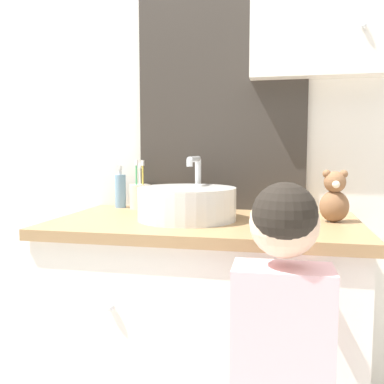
% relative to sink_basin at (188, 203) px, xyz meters
% --- Properties ---
extents(wall_back, '(3.20, 0.18, 2.50)m').
position_rel_sink_basin_xyz_m(wall_back, '(0.08, 0.33, 0.42)').
color(wall_back, silver).
rests_on(wall_back, ground_plane).
extents(vanity_counter, '(1.04, 0.60, 0.80)m').
position_rel_sink_basin_xyz_m(vanity_counter, '(0.06, 0.01, -0.46)').
color(vanity_counter, silver).
rests_on(vanity_counter, ground_plane).
extents(sink_basin, '(0.34, 0.39, 0.22)m').
position_rel_sink_basin_xyz_m(sink_basin, '(0.00, 0.00, 0.00)').
color(sink_basin, silver).
rests_on(sink_basin, vanity_counter).
extents(toothbrush_holder, '(0.09, 0.09, 0.20)m').
position_rel_sink_basin_xyz_m(toothbrush_holder, '(-0.25, 0.23, -0.01)').
color(toothbrush_holder, beige).
rests_on(toothbrush_holder, vanity_counter).
extents(soap_dispenser, '(0.05, 0.05, 0.18)m').
position_rel_sink_basin_xyz_m(soap_dispenser, '(-0.34, 0.24, 0.01)').
color(soap_dispenser, '#6B93B2').
rests_on(soap_dispenser, vanity_counter).
extents(child_figure, '(0.22, 0.48, 0.97)m').
position_rel_sink_basin_xyz_m(child_figure, '(0.33, -0.49, -0.31)').
color(child_figure, slate).
rests_on(child_figure, ground_plane).
extents(teddy_bear, '(0.10, 0.08, 0.17)m').
position_rel_sink_basin_xyz_m(teddy_bear, '(0.49, 0.05, 0.02)').
color(teddy_bear, brown).
rests_on(teddy_bear, vanity_counter).
extents(drinking_cup, '(0.06, 0.06, 0.08)m').
position_rel_sink_basin_xyz_m(drinking_cup, '(0.27, -0.22, -0.02)').
color(drinking_cup, '#4789D1').
rests_on(drinking_cup, vanity_counter).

